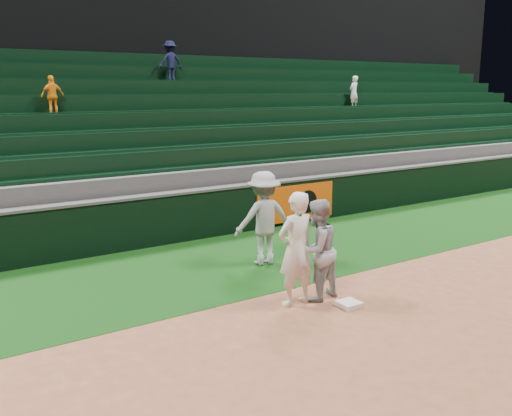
{
  "coord_description": "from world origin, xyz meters",
  "views": [
    {
      "loc": [
        -6.55,
        -7.16,
        3.69
      ],
      "look_at": [
        -0.16,
        2.3,
        1.3
      ],
      "focal_mm": 40.0,
      "sensor_mm": 36.0,
      "label": 1
    }
  ],
  "objects_px": {
    "base_coach": "(264,218)",
    "first_base": "(349,304)",
    "first_baseman": "(296,249)",
    "baserunner": "(317,250)"
  },
  "relations": [
    {
      "from": "first_base",
      "to": "baserunner",
      "type": "distance_m",
      "value": 1.08
    },
    {
      "from": "first_baseman",
      "to": "base_coach",
      "type": "height_order",
      "value": "base_coach"
    },
    {
      "from": "baserunner",
      "to": "base_coach",
      "type": "distance_m",
      "value": 2.28
    },
    {
      "from": "base_coach",
      "to": "first_base",
      "type": "bearing_deg",
      "value": 95.95
    },
    {
      "from": "first_base",
      "to": "base_coach",
      "type": "bearing_deg",
      "value": 86.55
    },
    {
      "from": "first_baseman",
      "to": "base_coach",
      "type": "relative_size",
      "value": 1.0
    },
    {
      "from": "first_base",
      "to": "baserunner",
      "type": "height_order",
      "value": "baserunner"
    },
    {
      "from": "base_coach",
      "to": "baserunner",
      "type": "bearing_deg",
      "value": 88.95
    },
    {
      "from": "first_base",
      "to": "base_coach",
      "type": "height_order",
      "value": "base_coach"
    },
    {
      "from": "first_baseman",
      "to": "baserunner",
      "type": "relative_size",
      "value": 1.1
    }
  ]
}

